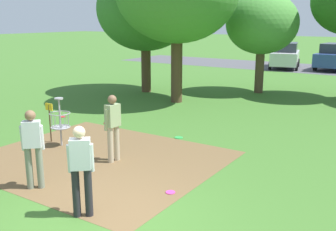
% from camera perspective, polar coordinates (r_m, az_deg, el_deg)
% --- Properties ---
extents(ground_plane, '(160.00, 160.00, 0.00)m').
position_cam_1_polar(ground_plane, '(7.50, -9.13, -14.57)').
color(ground_plane, '#3D6B28').
extents(dirt_tee_pad, '(5.97, 5.12, 0.01)m').
position_cam_1_polar(dirt_tee_pad, '(10.52, -9.83, -6.08)').
color(dirt_tee_pad, brown).
rests_on(dirt_tee_pad, ground).
extents(disc_golf_basket, '(0.98, 0.58, 1.39)m').
position_cam_1_polar(disc_golf_basket, '(11.65, -15.33, -0.58)').
color(disc_golf_basket, '#9E9EA3').
rests_on(disc_golf_basket, ground).
extents(player_foreground_watching, '(0.46, 0.45, 1.71)m').
position_cam_1_polar(player_foreground_watching, '(7.32, -12.34, -7.10)').
color(player_foreground_watching, '#232328').
rests_on(player_foreground_watching, ground).
extents(player_throwing, '(0.46, 0.45, 1.71)m').
position_cam_1_polar(player_throwing, '(8.80, -18.78, -3.98)').
color(player_throwing, slate).
rests_on(player_throwing, ground).
extents(player_waiting_left, '(0.42, 0.48, 1.71)m').
position_cam_1_polar(player_waiting_left, '(10.01, -7.89, -1.26)').
color(player_waiting_left, tan).
rests_on(player_waiting_left, ground).
extents(frisbee_near_basket, '(0.20, 0.20, 0.02)m').
position_cam_1_polar(frisbee_near_basket, '(8.45, 0.35, -10.92)').
color(frisbee_near_basket, '#E53D99').
rests_on(frisbee_near_basket, ground).
extents(frisbee_by_tee, '(0.22, 0.22, 0.02)m').
position_cam_1_polar(frisbee_by_tee, '(10.54, -13.41, -6.19)').
color(frisbee_by_tee, white).
rests_on(frisbee_by_tee, ground).
extents(frisbee_mid_grass, '(0.25, 0.25, 0.02)m').
position_cam_1_polar(frisbee_mid_grass, '(12.13, 1.54, -3.17)').
color(frisbee_mid_grass, green).
rests_on(frisbee_mid_grass, ground).
extents(frisbee_far_right, '(0.21, 0.21, 0.02)m').
position_cam_1_polar(frisbee_far_right, '(15.18, -14.82, -0.17)').
color(frisbee_far_right, red).
rests_on(frisbee_far_right, ground).
extents(tree_mid_right, '(3.40, 3.40, 4.76)m').
position_cam_1_polar(tree_mid_right, '(19.75, 13.29, 12.65)').
color(tree_mid_right, brown).
rests_on(tree_mid_right, ground).
extents(tree_far_right, '(4.60, 4.60, 5.91)m').
position_cam_1_polar(tree_far_right, '(19.56, -3.26, 14.88)').
color(tree_far_right, '#4C3823').
rests_on(tree_far_right, ground).
extents(parked_car_leftmost, '(2.72, 4.50, 1.84)m').
position_cam_1_polar(parked_car_leftmost, '(30.50, 16.41, 8.24)').
color(parked_car_leftmost, silver).
rests_on(parked_car_leftmost, ground).
extents(parked_car_center_left, '(2.20, 4.31, 1.84)m').
position_cam_1_polar(parked_car_center_left, '(30.65, 22.74, 7.77)').
color(parked_car_center_left, '#2D4784').
rests_on(parked_car_center_left, ground).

